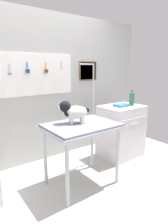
{
  "coord_description": "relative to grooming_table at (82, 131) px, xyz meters",
  "views": [
    {
      "loc": [
        -1.31,
        -1.58,
        1.49
      ],
      "look_at": [
        0.13,
        0.35,
        0.94
      ],
      "focal_mm": 31.78,
      "sensor_mm": 36.0,
      "label": 1
    }
  ],
  "objects": [
    {
      "name": "ground",
      "position": [
        -0.07,
        -0.31,
        -0.73
      ],
      "size": [
        4.4,
        4.0,
        0.04
      ],
      "primitive_type": "cube",
      "color": "#ABABA4"
    },
    {
      "name": "rear_wall_panel",
      "position": [
        -0.06,
        0.97,
        0.44
      ],
      "size": [
        4.0,
        0.11,
        2.3
      ],
      "color": "#AEAFA9",
      "rests_on": "ground"
    },
    {
      "name": "grooming_table",
      "position": [
        0.0,
        0.0,
        0.0
      ],
      "size": [
        0.88,
        0.64,
        0.8
      ],
      "color": "#B7B7BC",
      "rests_on": "ground"
    },
    {
      "name": "grooming_arm",
      "position": [
        0.45,
        0.34,
        -0.0
      ],
      "size": [
        0.3,
        0.11,
        1.53
      ],
      "color": "#B7B7BC",
      "rests_on": "ground"
    },
    {
      "name": "dog",
      "position": [
        -0.06,
        0.09,
        0.24
      ],
      "size": [
        0.38,
        0.29,
        0.28
      ],
      "color": "silver",
      "rests_on": "grooming_table"
    },
    {
      "name": "cabinet_right",
      "position": [
        1.02,
        0.28,
        -0.28
      ],
      "size": [
        0.68,
        0.54,
        0.86
      ],
      "color": "silver",
      "rests_on": "ground"
    },
    {
      "name": "soda_bottle",
      "position": [
        1.18,
        0.22,
        0.27
      ],
      "size": [
        0.08,
        0.08,
        0.25
      ],
      "color": "#316B43",
      "rests_on": "cabinet_right"
    },
    {
      "name": "supply_tray",
      "position": [
        1.0,
        0.27,
        0.17
      ],
      "size": [
        0.24,
        0.18,
        0.04
      ],
      "color": "#3374CC",
      "rests_on": "cabinet_right"
    }
  ]
}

